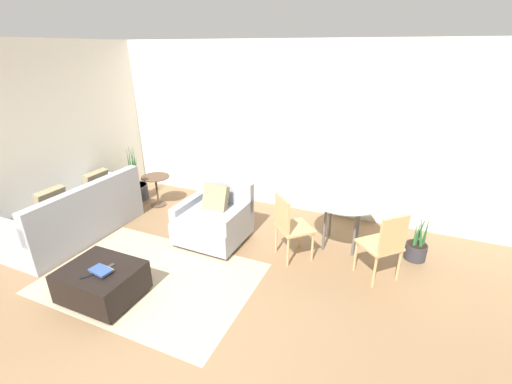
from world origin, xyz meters
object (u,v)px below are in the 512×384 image
(tv_remote_secondary, at_px, (109,267))
(dining_table, at_px, (344,204))
(armchair, at_px, (214,219))
(dining_chair_near_right, at_px, (385,243))
(side_table, at_px, (156,185))
(potted_plant_small, at_px, (416,248))
(potted_plant, at_px, (137,187))
(couch, at_px, (75,217))
(book_stack, at_px, (101,271))
(dining_chair_near_left, at_px, (289,223))
(ottoman, at_px, (102,281))
(tv_remote_primary, at_px, (88,275))

(tv_remote_secondary, distance_m, dining_table, 3.04)
(armchair, distance_m, dining_chair_near_right, 2.33)
(side_table, height_order, potted_plant_small, potted_plant_small)
(potted_plant, distance_m, potted_plant_small, 4.78)
(couch, xyz_separation_m, book_stack, (1.53, -0.95, 0.12))
(couch, height_order, dining_chair_near_left, dining_chair_near_left)
(dining_chair_near_left, bearing_deg, potted_plant_small, 22.43)
(ottoman, distance_m, book_stack, 0.22)
(ottoman, relative_size, potted_plant_small, 1.21)
(tv_remote_secondary, bearing_deg, potted_plant, 125.73)
(armchair, xyz_separation_m, potted_plant_small, (2.72, 0.63, -0.16))
(book_stack, height_order, potted_plant, potted_plant)
(dining_table, bearing_deg, armchair, -161.78)
(couch, distance_m, potted_plant, 1.42)
(book_stack, xyz_separation_m, tv_remote_primary, (-0.08, -0.10, -0.02))
(tv_remote_primary, bearing_deg, tv_remote_secondary, 68.04)
(potted_plant_small, bearing_deg, book_stack, -144.12)
(side_table, relative_size, dining_chair_near_left, 0.61)
(tv_remote_secondary, xyz_separation_m, potted_plant, (-1.62, 2.26, -0.17))
(side_table, bearing_deg, book_stack, -64.53)
(side_table, bearing_deg, potted_plant, 172.18)
(tv_remote_secondary, bearing_deg, potted_plant_small, 34.67)
(side_table, xyz_separation_m, dining_chair_near_left, (2.66, -0.66, 0.13))
(book_stack, bearing_deg, tv_remote_secondary, 88.83)
(ottoman, height_order, dining_table, dining_table)
(dining_chair_near_right, distance_m, potted_plant_small, 0.84)
(potted_plant, distance_m, dining_chair_near_left, 3.29)
(tv_remote_primary, xyz_separation_m, potted_plant_small, (3.24, 2.39, -0.23))
(side_table, height_order, dining_table, dining_table)
(armchair, xyz_separation_m, dining_chair_near_right, (2.32, -0.02, 0.18))
(book_stack, xyz_separation_m, potted_plant_small, (3.16, 2.28, -0.24))
(tv_remote_secondary, height_order, dining_chair_near_right, dining_chair_near_right)
(couch, bearing_deg, side_table, 71.97)
(tv_remote_primary, distance_m, potted_plant_small, 4.03)
(armchair, xyz_separation_m, potted_plant, (-2.06, 0.71, -0.10))
(dining_table, bearing_deg, couch, -160.96)
(book_stack, bearing_deg, tv_remote_primary, -127.88)
(armchair, bearing_deg, potted_plant_small, 13.02)
(armchair, bearing_deg, side_table, 157.54)
(book_stack, relative_size, dining_chair_near_right, 0.29)
(ottoman, distance_m, dining_table, 3.16)
(couch, height_order, potted_plant_small, couch)
(ottoman, distance_m, dining_chair_near_right, 3.27)
(dining_table, relative_size, dining_chair_near_left, 1.15)
(potted_plant_small, bearing_deg, dining_table, -176.56)
(potted_plant, xyz_separation_m, side_table, (0.53, -0.07, 0.16))
(armchair, height_order, tv_remote_secondary, armchair)
(potted_plant, relative_size, potted_plant_small, 1.58)
(ottoman, height_order, dining_chair_near_right, dining_chair_near_right)
(tv_remote_primary, bearing_deg, dining_table, 45.99)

